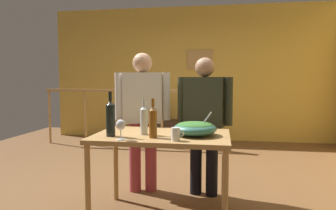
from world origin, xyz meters
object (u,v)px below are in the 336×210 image
Objects in this scene: salad_bowl at (195,128)px; person_standing_right at (204,115)px; flat_screen_tv at (155,108)px; wine_bottle_dark at (111,118)px; tv_console at (155,130)px; wine_bottle_amber at (153,122)px; mug_white at (176,134)px; stair_railing at (150,109)px; framed_picture at (200,60)px; serving_table at (162,143)px; wine_glass at (121,126)px; person_standing_left at (143,110)px; wine_bottle_clear at (144,120)px.

salad_bowl is 0.26× the size of person_standing_right.
wine_bottle_dark reaches higher than flat_screen_tv.
salad_bowl reaches higher than tv_console.
mug_white is (0.21, -0.09, -0.08)m from wine_bottle_amber.
stair_railing is 2.07× the size of person_standing_right.
salad_bowl is (0.22, -3.81, -0.82)m from framed_picture.
framed_picture reaches higher than salad_bowl.
serving_table is at bearing 177.97° from salad_bowl.
mug_white is at bearing 6.26° from wine_glass.
stair_railing is 9.31× the size of wine_bottle_amber.
wine_bottle_dark is 3.65× the size of mug_white.
wine_bottle_amber reaches higher than serving_table.
wine_bottle_dark is at bearing 73.87° from person_standing_left.
wine_bottle_dark is (-0.50, -3.97, -0.73)m from framed_picture.
wine_bottle_dark is 1.13m from person_standing_right.
stair_railing is 3.46× the size of tv_console.
stair_railing is 8.10× the size of salad_bowl.
mug_white is (-0.13, -0.26, -0.01)m from salad_bowl.
person_standing_left is (-0.64, 0.67, 0.08)m from salad_bowl.
stair_railing reaches higher than wine_bottle_clear.
serving_table is at bearing -75.08° from stair_railing.
mug_white is at bearing 89.94° from person_standing_right.
mug_white is (0.98, -3.79, 0.62)m from tv_console.
wine_bottle_amber reaches higher than wine_glass.
mug_white is (0.95, -3.22, 0.12)m from stair_railing.
salad_bowl is at bearing -2.03° from serving_table.
wine_bottle_clear is at bearing 65.18° from person_standing_right.
salad_bowl is (1.11, -3.49, 0.17)m from flat_screen_tv.
wine_bottle_dark is 0.25× the size of person_standing_left.
flat_screen_tv is 3.85m from wine_glass.
wine_bottle_dark is (-0.27, -0.13, 0.03)m from wine_bottle_clear.
wine_bottle_clear is (-0.16, -0.04, 0.22)m from serving_table.
stair_railing reaches higher than serving_table.
wine_glass is 0.31m from wine_bottle_clear.
flat_screen_tv is 3.67m from salad_bowl.
wine_bottle_clear is at bearing -79.52° from tv_console.
salad_bowl is 0.25× the size of person_standing_left.
person_standing_right is at bearing -67.71° from flat_screen_tv.
person_standing_left is (-0.51, 0.93, 0.09)m from mug_white.
stair_railing is at bearing -87.23° from tv_console.
wine_glass reaches higher than mug_white.
salad_bowl is at bearing -86.75° from framed_picture.
tv_console is 3.75m from salad_bowl.
salad_bowl is at bearing -72.48° from tv_console.
stair_railing is 7.99× the size of wine_bottle_dark.
wine_glass is at bearing -82.10° from tv_console.
salad_bowl is 1.15× the size of wine_bottle_amber.
tv_console is 3.64m from serving_table.
person_standing_right is at bearing -85.23° from framed_picture.
wine_bottle_dark is at bearing 170.17° from mug_white.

